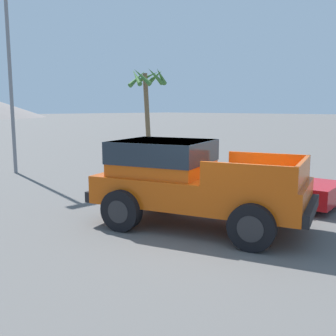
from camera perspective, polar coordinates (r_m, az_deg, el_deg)
name	(u,v)px	position (r m, az deg, el deg)	size (l,w,h in m)	color
ground_plane	(209,231)	(8.59, 5.92, -9.03)	(320.00, 320.00, 0.00)	#5B5956
orange_pickup_truck	(186,177)	(8.77, 2.70, -1.36)	(3.44, 5.16, 1.88)	#CC4C0C
red_convertible_car	(260,186)	(11.39, 13.15, -2.57)	(2.27, 4.40, 1.03)	#B21419
street_lamp_post	(8,36)	(17.16, -22.22, 17.27)	(0.90, 0.24, 9.09)	slate
palm_tree_tall	(147,86)	(30.52, -3.01, 11.81)	(2.78, 2.87, 5.65)	brown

